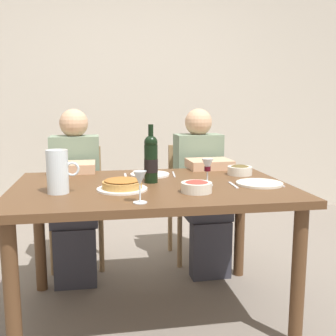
# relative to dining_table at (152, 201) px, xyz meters

# --- Properties ---
(ground_plane) EXTENTS (8.00, 8.00, 0.00)m
(ground_plane) POSITION_rel_dining_table_xyz_m (0.00, 0.00, -0.67)
(ground_plane) COLOR slate
(back_wall) EXTENTS (8.00, 0.10, 2.80)m
(back_wall) POSITION_rel_dining_table_xyz_m (0.00, 2.14, 0.73)
(back_wall) COLOR beige
(back_wall) RESTS_ON ground
(dining_table) EXTENTS (1.50, 1.00, 0.76)m
(dining_table) POSITION_rel_dining_table_xyz_m (0.00, 0.00, 0.00)
(dining_table) COLOR brown
(dining_table) RESTS_ON ground
(wine_bottle) EXTENTS (0.08, 0.08, 0.33)m
(wine_bottle) POSITION_rel_dining_table_xyz_m (0.01, 0.06, 0.23)
(wine_bottle) COLOR black
(wine_bottle) RESTS_ON dining_table
(water_pitcher) EXTENTS (0.16, 0.11, 0.22)m
(water_pitcher) POSITION_rel_dining_table_xyz_m (-0.48, -0.13, 0.19)
(water_pitcher) COLOR silver
(water_pitcher) RESTS_ON dining_table
(baked_tart) EXTENTS (0.26, 0.26, 0.06)m
(baked_tart) POSITION_rel_dining_table_xyz_m (-0.17, -0.11, 0.12)
(baked_tart) COLOR white
(baked_tart) RESTS_ON dining_table
(salad_bowl) EXTENTS (0.16, 0.16, 0.06)m
(salad_bowl) POSITION_rel_dining_table_xyz_m (0.20, -0.22, 0.12)
(salad_bowl) COLOR silver
(salad_bowl) RESTS_ON dining_table
(olive_bowl) EXTENTS (0.15, 0.15, 0.06)m
(olive_bowl) POSITION_rel_dining_table_xyz_m (0.58, 0.21, 0.12)
(olive_bowl) COLOR silver
(olive_bowl) RESTS_ON dining_table
(wine_glass_left_diner) EXTENTS (0.06, 0.06, 0.15)m
(wine_glass_left_diner) POSITION_rel_dining_table_xyz_m (0.30, -0.07, 0.20)
(wine_glass_left_diner) COLOR silver
(wine_glass_left_diner) RESTS_ON dining_table
(wine_glass_right_diner) EXTENTS (0.06, 0.06, 0.15)m
(wine_glass_right_diner) POSITION_rel_dining_table_xyz_m (-0.10, -0.39, 0.20)
(wine_glass_right_diner) COLOR silver
(wine_glass_right_diner) RESTS_ON dining_table
(dinner_plate_left_setting) EXTENTS (0.24, 0.24, 0.01)m
(dinner_plate_left_setting) POSITION_rel_dining_table_xyz_m (0.03, 0.28, 0.10)
(dinner_plate_left_setting) COLOR white
(dinner_plate_left_setting) RESTS_ON dining_table
(dinner_plate_right_setting) EXTENTS (0.25, 0.25, 0.01)m
(dinner_plate_right_setting) POSITION_rel_dining_table_xyz_m (0.59, -0.10, 0.10)
(dinner_plate_right_setting) COLOR silver
(dinner_plate_right_setting) RESTS_ON dining_table
(fork_left_setting) EXTENTS (0.02, 0.16, 0.00)m
(fork_left_setting) POSITION_rel_dining_table_xyz_m (-0.12, 0.28, 0.09)
(fork_left_setting) COLOR silver
(fork_left_setting) RESTS_ON dining_table
(knife_left_setting) EXTENTS (0.03, 0.18, 0.00)m
(knife_left_setting) POSITION_rel_dining_table_xyz_m (0.18, 0.28, 0.09)
(knife_left_setting) COLOR silver
(knife_left_setting) RESTS_ON dining_table
(knife_right_setting) EXTENTS (0.03, 0.18, 0.00)m
(knife_right_setting) POSITION_rel_dining_table_xyz_m (0.70, -0.10, 0.09)
(knife_right_setting) COLOR silver
(knife_right_setting) RESTS_ON dining_table
(spoon_right_setting) EXTENTS (0.02, 0.16, 0.00)m
(spoon_right_setting) POSITION_rel_dining_table_xyz_m (0.44, -0.10, 0.09)
(spoon_right_setting) COLOR silver
(spoon_right_setting) RESTS_ON dining_table
(chair_left) EXTENTS (0.40, 0.40, 0.87)m
(chair_left) POSITION_rel_dining_table_xyz_m (-0.45, 0.89, -0.17)
(chair_left) COLOR #9E7A51
(chair_left) RESTS_ON ground
(diner_left) EXTENTS (0.34, 0.50, 1.16)m
(diner_left) POSITION_rel_dining_table_xyz_m (-0.45, 0.65, -0.05)
(diner_left) COLOR gray
(diner_left) RESTS_ON ground
(chair_right) EXTENTS (0.41, 0.41, 0.87)m
(chair_right) POSITION_rel_dining_table_xyz_m (0.45, 0.88, -0.17)
(chair_right) COLOR #9E7A51
(chair_right) RESTS_ON ground
(diner_right) EXTENTS (0.35, 0.51, 1.16)m
(diner_right) POSITION_rel_dining_table_xyz_m (0.45, 0.64, -0.05)
(diner_right) COLOR gray
(diner_right) RESTS_ON ground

